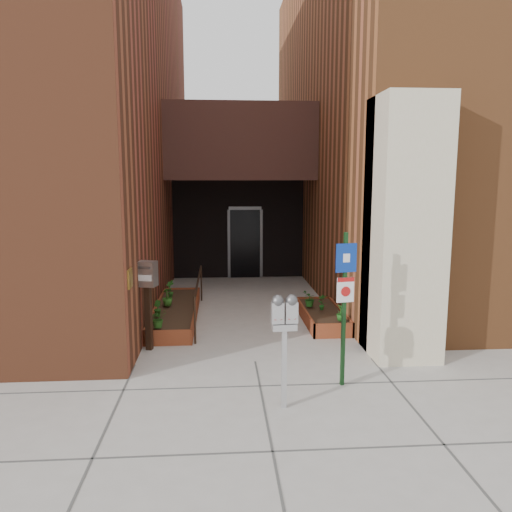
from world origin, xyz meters
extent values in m
plane|color=#9E9991|center=(0.00, 0.00, 0.00)|extent=(80.00, 80.00, 0.00)
cube|color=brown|center=(-6.00, 6.70, 5.00)|extent=(8.00, 14.60, 10.00)
cube|color=brown|center=(6.00, 7.15, 5.00)|extent=(8.00, 13.70, 10.00)
cube|color=beige|center=(2.55, 0.20, 2.20)|extent=(1.10, 1.20, 4.40)
cube|color=#321716|center=(0.00, 6.00, 4.00)|extent=(4.20, 2.00, 2.00)
cube|color=black|center=(0.00, 7.40, 1.50)|extent=(4.00, 0.30, 3.00)
cube|color=black|center=(0.20, 7.22, 1.05)|extent=(0.90, 0.06, 2.10)
cube|color=#B79338|center=(-1.99, -0.20, 1.50)|extent=(0.04, 0.30, 0.30)
cube|color=brown|center=(-1.55, 0.92, 0.15)|extent=(0.90, 0.04, 0.30)
cube|color=brown|center=(-1.55, 4.48, 0.15)|extent=(0.90, 0.04, 0.30)
cube|color=brown|center=(-1.98, 2.70, 0.15)|extent=(0.04, 3.60, 0.30)
cube|color=brown|center=(-1.12, 2.70, 0.15)|extent=(0.04, 3.60, 0.30)
cube|color=black|center=(-1.55, 2.70, 0.13)|extent=(0.82, 3.52, 0.26)
cube|color=brown|center=(1.60, 1.12, 0.15)|extent=(0.80, 0.04, 0.30)
cube|color=brown|center=(1.60, 3.28, 0.15)|extent=(0.80, 0.04, 0.30)
cube|color=brown|center=(1.22, 2.20, 0.15)|extent=(0.04, 2.20, 0.30)
cube|color=brown|center=(1.98, 2.20, 0.15)|extent=(0.04, 2.20, 0.30)
cube|color=black|center=(1.60, 2.20, 0.13)|extent=(0.72, 2.12, 0.26)
cylinder|color=black|center=(-1.05, 1.00, 0.45)|extent=(0.04, 0.04, 0.90)
cylinder|color=black|center=(-1.05, 4.30, 0.45)|extent=(0.04, 0.04, 0.90)
cylinder|color=black|center=(-1.05, 2.65, 0.88)|extent=(0.04, 3.30, 0.04)
cube|color=#B2B2B4|center=(0.26, -1.71, 0.54)|extent=(0.07, 0.07, 1.08)
cube|color=#B2B2B4|center=(0.26, -1.71, 1.12)|extent=(0.33, 0.15, 0.09)
cube|color=#B2B2B4|center=(0.17, -1.72, 1.32)|extent=(0.17, 0.12, 0.28)
sphere|color=#59595B|center=(0.17, -1.72, 1.48)|extent=(0.16, 0.16, 0.16)
cube|color=white|center=(0.18, -1.78, 1.34)|extent=(0.10, 0.01, 0.05)
cube|color=#B21414|center=(0.18, -1.78, 1.25)|extent=(0.10, 0.01, 0.03)
cube|color=#B2B2B4|center=(0.36, -1.71, 1.32)|extent=(0.17, 0.12, 0.28)
sphere|color=#59595B|center=(0.36, -1.71, 1.48)|extent=(0.16, 0.16, 0.16)
cube|color=white|center=(0.36, -1.76, 1.34)|extent=(0.10, 0.01, 0.05)
cube|color=#B21414|center=(0.36, -1.76, 1.25)|extent=(0.10, 0.01, 0.03)
cube|color=#133415|center=(1.23, -1.03, 1.15)|extent=(0.06, 0.06, 2.29)
cube|color=navy|center=(1.23, -1.06, 1.93)|extent=(0.31, 0.08, 0.42)
cube|color=white|center=(1.24, -1.07, 1.93)|extent=(0.10, 0.03, 0.13)
cube|color=white|center=(1.23, -1.06, 1.46)|extent=(0.26, 0.07, 0.36)
cube|color=#B21414|center=(1.24, -1.07, 1.61)|extent=(0.26, 0.06, 0.06)
cylinder|color=#B21414|center=(1.24, -1.08, 1.44)|extent=(0.15, 0.04, 0.15)
cube|color=black|center=(-1.86, 0.75, 0.59)|extent=(0.13, 0.13, 1.18)
cube|color=#A2A2A4|center=(-1.86, 0.75, 1.39)|extent=(0.37, 0.31, 0.45)
cube|color=#59595B|center=(-1.89, 0.63, 1.52)|extent=(0.23, 0.07, 0.04)
cube|color=white|center=(-1.89, 0.63, 1.34)|extent=(0.25, 0.08, 0.11)
imported|color=#234F16|center=(-1.73, 1.10, 0.47)|extent=(0.40, 0.40, 0.34)
imported|color=#1E5016|center=(-1.85, 1.88, 0.46)|extent=(0.24, 0.24, 0.32)
imported|color=#2B611B|center=(-1.73, 2.72, 0.50)|extent=(0.31, 0.31, 0.40)
imported|color=#215C1A|center=(-1.75, 3.51, 0.50)|extent=(0.30, 0.30, 0.40)
imported|color=#1C5518|center=(1.77, 1.30, 0.46)|extent=(0.23, 0.23, 0.31)
imported|color=#19591A|center=(1.57, 2.12, 0.47)|extent=(0.19, 0.19, 0.34)
imported|color=#1B5117|center=(1.35, 2.40, 0.47)|extent=(0.41, 0.41, 0.34)
camera|label=1|loc=(-0.56, -7.99, 3.06)|focal=35.00mm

